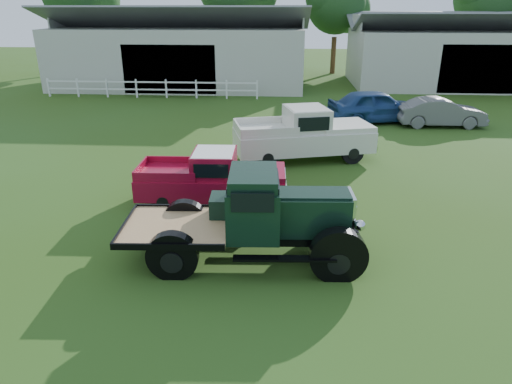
# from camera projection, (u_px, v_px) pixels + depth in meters

# --- Properties ---
(ground) EXTENTS (120.00, 120.00, 0.00)m
(ground) POSITION_uv_depth(u_px,v_px,m) (245.00, 249.00, 11.28)
(ground) COLOR #2B460E
(shed_left) EXTENTS (18.80, 10.20, 5.60)m
(shed_left) POSITION_uv_depth(u_px,v_px,m) (184.00, 47.00, 34.71)
(shed_left) COLOR #AAAB9A
(shed_left) RESTS_ON ground
(shed_right) EXTENTS (16.80, 9.20, 5.20)m
(shed_right) POSITION_uv_depth(u_px,v_px,m) (461.00, 50.00, 34.40)
(shed_right) COLOR #AAAB9A
(shed_right) RESTS_ON ground
(fence_rail) EXTENTS (14.20, 0.16, 1.20)m
(fence_rail) POSITION_uv_depth(u_px,v_px,m) (151.00, 89.00, 30.05)
(fence_rail) COLOR white
(fence_rail) RESTS_ON ground
(tree_a) EXTENTS (6.30, 6.30, 10.50)m
(tree_a) POSITION_uv_depth(u_px,v_px,m) (78.00, 11.00, 40.96)
(tree_a) COLOR #174014
(tree_a) RESTS_ON ground
(tree_b) EXTENTS (6.90, 6.90, 11.50)m
(tree_b) POSITION_uv_depth(u_px,v_px,m) (234.00, 5.00, 40.82)
(tree_b) COLOR #174014
(tree_b) RESTS_ON ground
(tree_c) EXTENTS (5.40, 5.40, 9.00)m
(tree_c) POSITION_uv_depth(u_px,v_px,m) (335.00, 21.00, 39.80)
(tree_c) COLOR #174014
(tree_c) RESTS_ON ground
(tree_d) EXTENTS (6.00, 6.00, 10.00)m
(tree_d) POSITION_uv_depth(u_px,v_px,m) (485.00, 15.00, 39.72)
(tree_d) COLOR #174014
(tree_d) RESTS_ON ground
(vintage_flatbed) EXTENTS (5.61, 2.46, 2.18)m
(vintage_flatbed) POSITION_uv_depth(u_px,v_px,m) (249.00, 216.00, 10.49)
(vintage_flatbed) COLOR black
(vintage_flatbed) RESTS_ON ground
(red_pickup) EXTENTS (4.60, 1.88, 1.66)m
(red_pickup) POSITION_uv_depth(u_px,v_px,m) (212.00, 177.00, 13.67)
(red_pickup) COLOR maroon
(red_pickup) RESTS_ON ground
(white_pickup) EXTENTS (5.82, 3.44, 2.01)m
(white_pickup) POSITION_uv_depth(u_px,v_px,m) (303.00, 134.00, 17.64)
(white_pickup) COLOR beige
(white_pickup) RESTS_ON ground
(misc_car_blue) EXTENTS (5.27, 3.08, 1.68)m
(misc_car_blue) POSITION_uv_depth(u_px,v_px,m) (376.00, 106.00, 23.52)
(misc_car_blue) COLOR navy
(misc_car_blue) RESTS_ON ground
(misc_car_grey) EXTENTS (4.29, 1.59, 1.40)m
(misc_car_grey) POSITION_uv_depth(u_px,v_px,m) (441.00, 112.00, 22.76)
(misc_car_grey) COLOR #575757
(misc_car_grey) RESTS_ON ground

